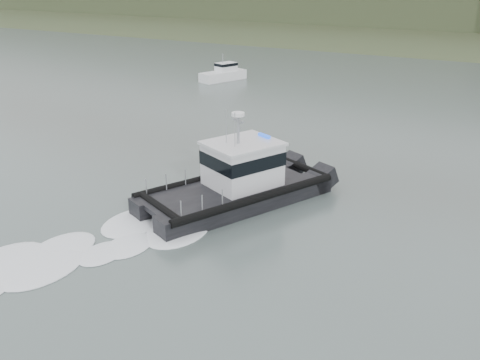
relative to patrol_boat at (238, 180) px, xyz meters
The scene contains 3 objects.
ground 12.02m from the patrol_boat, 83.75° to the right, with size 400.00×400.00×0.00m, color #485550.
patrol_boat is the anchor object (origin of this frame).
motorboat 36.28m from the patrol_boat, 122.21° to the left, with size 3.83×6.17×3.22m.
Camera 1 is at (12.49, -12.38, 12.39)m, focal length 40.00 mm.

